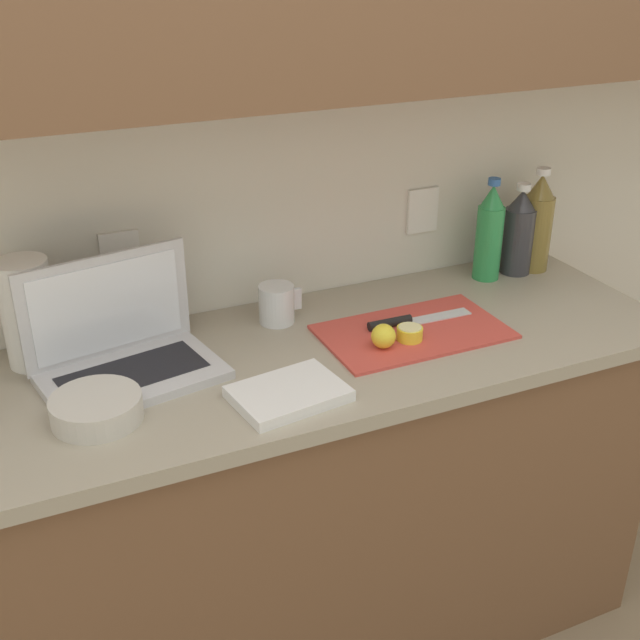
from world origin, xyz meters
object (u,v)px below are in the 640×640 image
(bottle_green_soda, at_px, (489,233))
(bottle_water_clear, at_px, (537,224))
(laptop, at_px, (122,348))
(lemon_whole_beside, at_px, (383,336))
(bowl_white, at_px, (96,408))
(knife, at_px, (402,321))
(measuring_cup, at_px, (277,304))
(paper_towel_roll, at_px, (28,313))
(bottle_oil_tall, at_px, (519,233))
(lemon_half_cut, at_px, (410,333))
(cutting_board, at_px, (413,332))

(bottle_green_soda, relative_size, bottle_water_clear, 0.97)
(laptop, height_order, lemon_whole_beside, laptop)
(lemon_whole_beside, distance_m, bottle_water_clear, 0.66)
(lemon_whole_beside, height_order, bowl_white, lemon_whole_beside)
(knife, distance_m, bottle_water_clear, 0.55)
(measuring_cup, relative_size, paper_towel_roll, 0.44)
(laptop, height_order, bottle_green_soda, bottle_green_soda)
(bottle_oil_tall, bearing_deg, measuring_cup, -178.61)
(lemon_half_cut, bearing_deg, bottle_oil_tall, 27.07)
(bottle_green_soda, bearing_deg, lemon_half_cut, -147.31)
(laptop, relative_size, bowl_white, 2.28)
(lemon_half_cut, xyz_separation_m, bowl_white, (-0.71, -0.03, 0.00))
(bowl_white, bearing_deg, lemon_whole_beside, 1.74)
(laptop, xyz_separation_m, measuring_cup, (0.39, 0.09, -0.01))
(knife, distance_m, lemon_whole_beside, 0.13)
(knife, height_order, measuring_cup, measuring_cup)
(cutting_board, xyz_separation_m, lemon_whole_beside, (-0.10, -0.04, 0.03))
(knife, relative_size, measuring_cup, 2.57)
(knife, bearing_deg, measuring_cup, 150.73)
(bottle_water_clear, bearing_deg, paper_towel_roll, 179.38)
(lemon_half_cut, height_order, bottle_oil_tall, bottle_oil_tall)
(bottle_green_soda, bearing_deg, knife, -154.50)
(bottle_oil_tall, distance_m, bottle_water_clear, 0.06)
(bowl_white, bearing_deg, bottle_water_clear, 12.26)
(bottle_green_soda, bearing_deg, paper_towel_roll, 179.30)
(laptop, bearing_deg, lemon_whole_beside, -24.95)
(bottle_oil_tall, distance_m, bowl_white, 1.22)
(bottle_green_soda, height_order, bottle_water_clear, bottle_water_clear)
(bottle_oil_tall, distance_m, measuring_cup, 0.71)
(lemon_whole_beside, bearing_deg, paper_towel_roll, 159.69)
(bottle_water_clear, height_order, paper_towel_roll, bottle_water_clear)
(paper_towel_roll, bearing_deg, lemon_whole_beside, -20.31)
(lemon_half_cut, relative_size, bottle_water_clear, 0.21)
(measuring_cup, height_order, paper_towel_roll, paper_towel_roll)
(cutting_board, relative_size, lemon_half_cut, 7.20)
(laptop, relative_size, knife, 1.49)
(lemon_whole_beside, height_order, paper_towel_roll, paper_towel_roll)
(cutting_board, relative_size, lemon_whole_beside, 7.72)
(bottle_oil_tall, height_order, bottle_water_clear, bottle_water_clear)
(cutting_board, xyz_separation_m, bottle_oil_tall, (0.44, 0.21, 0.11))
(lemon_whole_beside, bearing_deg, bowl_white, -178.26)
(bowl_white, distance_m, paper_towel_roll, 0.31)
(lemon_whole_beside, bearing_deg, bottle_green_soda, 29.10)
(lemon_half_cut, height_order, bottle_water_clear, bottle_water_clear)
(lemon_whole_beside, relative_size, bottle_water_clear, 0.20)
(lemon_half_cut, bearing_deg, cutting_board, 48.60)
(bowl_white, bearing_deg, bottle_oil_tall, 12.85)
(bottle_green_soda, xyz_separation_m, paper_towel_roll, (-1.17, 0.01, -0.01))
(measuring_cup, distance_m, paper_towel_roll, 0.56)
(bottle_oil_tall, relative_size, paper_towel_roll, 1.05)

